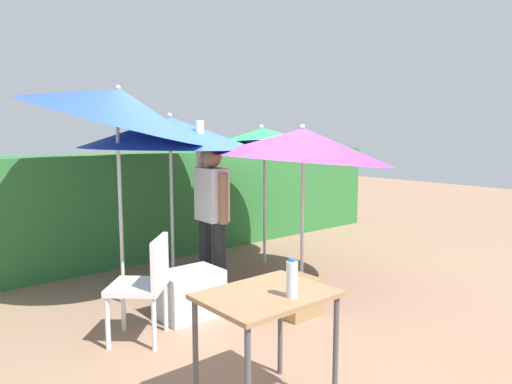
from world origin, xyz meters
name	(u,v)px	position (x,y,z in m)	size (l,w,h in m)	color
ground_plane	(274,296)	(0.00, 0.00, 0.00)	(24.00, 24.00, 0.00)	#937056
hedge_row	(164,203)	(0.00, 2.37, 0.73)	(8.00, 0.70, 1.47)	#2D7033
umbrella_rainbow	(303,145)	(0.40, -0.01, 1.62)	(2.02, 2.00, 1.89)	silver
umbrella_orange	(170,133)	(-0.57, 1.16, 1.75)	(2.04, 2.04, 1.97)	silver
umbrella_yellow	(118,106)	(-1.30, 0.88, 2.01)	(1.94, 1.88, 2.51)	silver
umbrella_navy	(263,138)	(0.75, 1.06, 1.67)	(1.58, 1.56, 1.99)	silver
person_vendor	(212,210)	(-0.49, 0.45, 0.93)	(0.24, 0.55, 1.88)	black
chair_plastic	(145,282)	(-1.55, -0.11, 0.51)	(0.62, 0.62, 0.89)	silver
cooler_box	(190,294)	(-0.99, 0.10, 0.22)	(0.58, 0.41, 0.44)	silver
crate_cardboard	(296,296)	(-0.18, -0.52, 0.18)	(0.37, 0.37, 0.36)	#9E7A4C
folding_table	(266,307)	(-1.43, -1.51, 0.67)	(0.80, 0.60, 0.76)	#4C4C51
bottle_water	(292,279)	(-1.36, -1.67, 0.88)	(0.07, 0.07, 0.24)	silver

